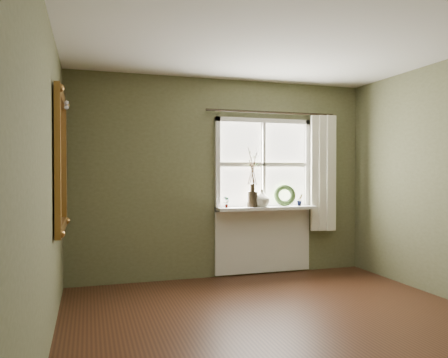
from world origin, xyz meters
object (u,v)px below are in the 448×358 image
Objects in this scene: cream_vase at (262,198)px; wreath at (285,198)px; dark_jug at (252,199)px; gilt_mirror at (61,162)px.

wreath is at bearing 6.46° from cream_vase.
dark_jug is 2.51m from gilt_mirror.
wreath is at bearing 18.00° from gilt_mirror.
cream_vase is at bearing -151.48° from wreath.
cream_vase is 2.63m from gilt_mirror.
dark_jug is 0.89× the size of cream_vase.
wreath is (0.35, 0.04, -0.00)m from cream_vase.
dark_jug is 0.69× the size of wreath.
dark_jug is 0.49m from wreath.
dark_jug is at bearing 180.00° from cream_vase.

